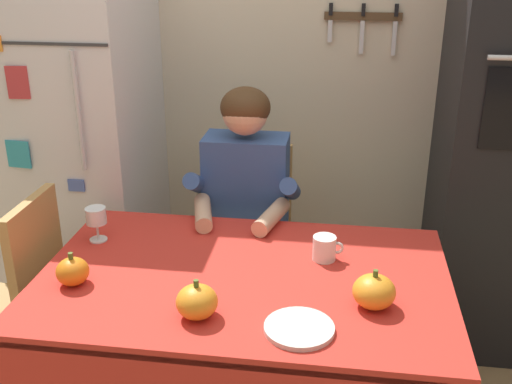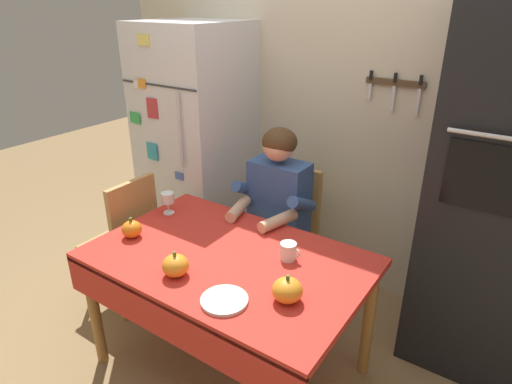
# 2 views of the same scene
# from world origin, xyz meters

# --- Properties ---
(ground_plane) EXTENTS (10.00, 10.00, 0.00)m
(ground_plane) POSITION_xyz_m (0.00, 0.00, 0.00)
(ground_plane) COLOR #93754C
(ground_plane) RESTS_ON ground
(back_wall_assembly) EXTENTS (3.70, 0.13, 2.60)m
(back_wall_assembly) POSITION_xyz_m (0.05, 1.35, 1.30)
(back_wall_assembly) COLOR beige
(back_wall_assembly) RESTS_ON ground
(refrigerator) EXTENTS (0.68, 0.71, 1.80)m
(refrigerator) POSITION_xyz_m (-0.95, 0.96, 0.90)
(refrigerator) COLOR silver
(refrigerator) RESTS_ON ground
(wall_oven) EXTENTS (0.60, 0.64, 2.10)m
(wall_oven) POSITION_xyz_m (1.05, 1.00, 1.05)
(wall_oven) COLOR black
(wall_oven) RESTS_ON ground
(dining_table) EXTENTS (1.40, 0.90, 0.74)m
(dining_table) POSITION_xyz_m (0.00, 0.08, 0.66)
(dining_table) COLOR #9E6B33
(dining_table) RESTS_ON ground
(chair_behind_person) EXTENTS (0.40, 0.40, 0.93)m
(chair_behind_person) POSITION_xyz_m (-0.09, 0.87, 0.51)
(chair_behind_person) COLOR tan
(chair_behind_person) RESTS_ON ground
(seated_person) EXTENTS (0.47, 0.55, 1.25)m
(seated_person) POSITION_xyz_m (-0.09, 0.68, 0.74)
(seated_person) COLOR #38384C
(seated_person) RESTS_ON ground
(chair_left_side) EXTENTS (0.40, 0.40, 0.93)m
(chair_left_side) POSITION_xyz_m (-0.90, 0.18, 0.51)
(chair_left_side) COLOR tan
(chair_left_side) RESTS_ON ground
(coffee_mug) EXTENTS (0.11, 0.08, 0.09)m
(coffee_mug) POSITION_xyz_m (0.27, 0.25, 0.78)
(coffee_mug) COLOR white
(coffee_mug) RESTS_ON dining_table
(wine_glass) EXTENTS (0.08, 0.08, 0.13)m
(wine_glass) POSITION_xyz_m (-0.59, 0.28, 0.84)
(wine_glass) COLOR white
(wine_glass) RESTS_ON dining_table
(pumpkin_large) EXTENTS (0.11, 0.11, 0.12)m
(pumpkin_large) POSITION_xyz_m (-0.55, -0.04, 0.79)
(pumpkin_large) COLOR orange
(pumpkin_large) RESTS_ON dining_table
(pumpkin_medium) EXTENTS (0.13, 0.13, 0.13)m
(pumpkin_medium) POSITION_xyz_m (0.43, -0.04, 0.79)
(pumpkin_medium) COLOR orange
(pumpkin_medium) RESTS_ON dining_table
(pumpkin_small) EXTENTS (0.13, 0.13, 0.13)m
(pumpkin_small) POSITION_xyz_m (-0.10, -0.17, 0.79)
(pumpkin_small) COLOR orange
(pumpkin_small) RESTS_ON dining_table
(serving_tray) EXTENTS (0.21, 0.21, 0.02)m
(serving_tray) POSITION_xyz_m (0.21, -0.20, 0.75)
(serving_tray) COLOR silver
(serving_tray) RESTS_ON dining_table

